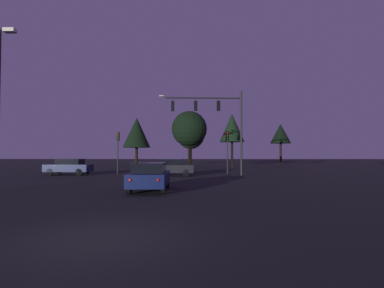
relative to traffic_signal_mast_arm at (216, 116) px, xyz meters
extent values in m
plane|color=black|center=(-4.09, 4.23, -5.45)|extent=(168.00, 168.00, 0.00)
cylinder|color=#232326|center=(2.34, 0.14, -1.57)|extent=(0.20, 0.20, 7.75)
cylinder|color=#232326|center=(-1.12, -0.08, 1.62)|extent=(6.92, 0.58, 0.14)
ellipsoid|color=#F4EACC|center=(-4.87, -0.32, 1.77)|extent=(0.56, 0.28, 0.16)
cylinder|color=#232326|center=(0.26, 0.01, 1.49)|extent=(0.05, 0.05, 0.26)
cube|color=black|center=(0.26, 0.01, 0.92)|extent=(0.31, 0.26, 0.90)
sphere|color=#4C0A0A|center=(0.26, 0.15, 1.20)|extent=(0.18, 0.18, 0.18)
sphere|color=#56380C|center=(0.26, 0.15, 0.92)|extent=(0.18, 0.18, 0.18)
sphere|color=#1EE04C|center=(0.26, 0.15, 0.64)|extent=(0.18, 0.18, 0.18)
cylinder|color=#232326|center=(-1.81, -0.12, 1.49)|extent=(0.05, 0.05, 0.27)
cube|color=black|center=(-1.81, -0.12, 0.90)|extent=(0.31, 0.26, 0.90)
sphere|color=#4C0A0A|center=(-1.82, 0.02, 1.18)|extent=(0.18, 0.18, 0.18)
sphere|color=#56380C|center=(-1.82, 0.02, 0.90)|extent=(0.18, 0.18, 0.18)
sphere|color=#1EE04C|center=(-1.82, 0.02, 0.62)|extent=(0.18, 0.18, 0.18)
cylinder|color=#232326|center=(-3.88, -0.26, 1.46)|extent=(0.05, 0.05, 0.31)
cube|color=black|center=(-3.88, -0.26, 0.86)|extent=(0.31, 0.26, 0.90)
sphere|color=#4C0A0A|center=(-3.89, -0.12, 1.14)|extent=(0.18, 0.18, 0.18)
sphere|color=#56380C|center=(-3.89, -0.12, 0.86)|extent=(0.18, 0.18, 0.18)
sphere|color=#1EE04C|center=(-3.89, -0.12, 0.58)|extent=(0.18, 0.18, 0.18)
cylinder|color=#232326|center=(-9.66, 2.84, -3.80)|extent=(0.12, 0.12, 3.29)
cube|color=black|center=(-9.66, 2.84, -1.70)|extent=(0.33, 0.28, 0.90)
sphere|color=red|center=(-9.68, 2.71, -1.42)|extent=(0.18, 0.18, 0.18)
sphere|color=#56380C|center=(-9.68, 2.71, -1.70)|extent=(0.18, 0.18, 0.18)
sphere|color=#0C4219|center=(-9.68, 2.71, -1.98)|extent=(0.18, 0.18, 0.18)
cylinder|color=#232326|center=(1.34, 2.83, -3.78)|extent=(0.12, 0.12, 3.33)
cube|color=black|center=(1.34, 2.83, -1.67)|extent=(0.34, 0.29, 0.90)
sphere|color=red|center=(1.36, 2.70, -1.39)|extent=(0.18, 0.18, 0.18)
sphere|color=#56380C|center=(1.36, 2.70, -1.67)|extent=(0.18, 0.18, 0.18)
sphere|color=#0C4219|center=(1.36, 2.70, -1.95)|extent=(0.18, 0.18, 0.18)
cube|color=#0F1947|center=(-4.25, -11.00, -4.79)|extent=(2.02, 4.57, 0.68)
cube|color=black|center=(-4.25, -11.15, -4.19)|extent=(1.70, 2.48, 0.52)
cylinder|color=black|center=(-5.14, -9.53, -5.13)|extent=(0.22, 0.65, 0.64)
cylinder|color=black|center=(-3.45, -9.49, -5.13)|extent=(0.22, 0.65, 0.64)
cylinder|color=black|center=(-5.06, -12.51, -5.13)|extent=(0.22, 0.65, 0.64)
cylinder|color=black|center=(-3.37, -12.46, -5.13)|extent=(0.22, 0.65, 0.64)
sphere|color=red|center=(-4.85, -13.28, -4.69)|extent=(0.14, 0.14, 0.14)
sphere|color=red|center=(-3.53, -13.25, -4.69)|extent=(0.14, 0.14, 0.14)
cube|color=#0F1947|center=(-13.80, 0.94, -4.79)|extent=(4.18, 1.97, 0.68)
cube|color=black|center=(-13.65, 0.93, -4.19)|extent=(2.27, 1.66, 0.52)
cylinder|color=black|center=(-15.18, 0.15, -5.13)|extent=(0.65, 0.22, 0.64)
cylinder|color=black|center=(-15.14, 1.80, -5.13)|extent=(0.65, 0.22, 0.64)
cylinder|color=black|center=(-12.46, 0.07, -5.13)|extent=(0.65, 0.22, 0.64)
cylinder|color=black|center=(-12.41, 1.72, -5.13)|extent=(0.65, 0.22, 0.64)
sphere|color=red|center=(-11.75, 0.23, -4.69)|extent=(0.14, 0.14, 0.14)
sphere|color=red|center=(-11.71, 1.52, -4.69)|extent=(0.14, 0.14, 0.14)
cube|color=#232328|center=(-4.02, -0.17, -4.79)|extent=(4.06, 1.95, 0.68)
cube|color=black|center=(-4.17, -0.18, -4.19)|extent=(2.22, 1.60, 0.52)
cylinder|color=black|center=(-2.76, 0.67, -5.13)|extent=(0.65, 0.24, 0.64)
cylinder|color=black|center=(-2.67, -0.85, -5.13)|extent=(0.65, 0.24, 0.64)
cylinder|color=black|center=(-5.37, 0.51, -5.13)|extent=(0.65, 0.24, 0.64)
cylinder|color=black|center=(-5.28, -1.00, -5.13)|extent=(0.65, 0.24, 0.64)
sphere|color=red|center=(-6.04, 0.31, -4.69)|extent=(0.14, 0.14, 0.14)
sphere|color=red|center=(-5.97, -0.89, -4.69)|extent=(0.14, 0.14, 0.14)
cylinder|color=#232326|center=(-12.23, -11.70, 3.17)|extent=(1.32, 0.10, 0.10)
cube|color=#F4EACC|center=(-11.68, -11.70, 3.12)|extent=(0.60, 0.36, 0.20)
cylinder|color=black|center=(-2.67, 11.14, -3.64)|extent=(0.33, 0.33, 3.61)
sphere|color=black|center=(-2.67, 11.14, -0.26)|extent=(4.51, 4.51, 4.51)
cylinder|color=black|center=(11.54, 20.56, -3.62)|extent=(0.36, 0.36, 3.65)
cone|color=black|center=(11.54, 20.56, -0.26)|extent=(3.18, 3.18, 3.08)
cylinder|color=black|center=(-2.72, 22.14, -3.72)|extent=(0.42, 0.42, 3.46)
sphere|color=black|center=(-2.72, 22.14, -0.40)|extent=(4.54, 4.54, 4.54)
cylinder|color=black|center=(3.19, 14.71, -3.63)|extent=(0.32, 0.32, 3.64)
cone|color=black|center=(3.19, 14.71, 0.18)|extent=(3.42, 3.42, 3.97)
cylinder|color=black|center=(-11.08, 19.52, -3.96)|extent=(0.43, 0.43, 2.97)
cone|color=black|center=(-11.08, 19.52, -0.14)|extent=(4.29, 4.29, 4.68)
camera|label=1|loc=(-1.71, -27.49, -3.45)|focal=28.39mm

